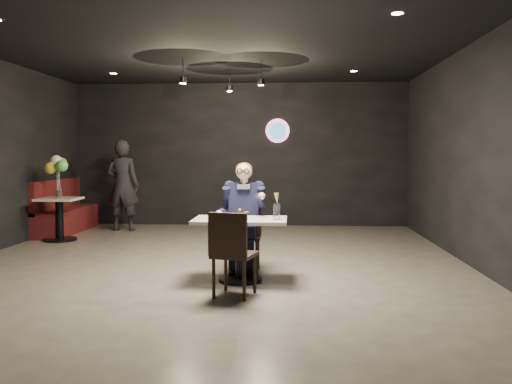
# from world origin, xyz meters

# --- Properties ---
(floor) EXTENTS (9.00, 9.00, 0.00)m
(floor) POSITION_xyz_m (0.00, 0.00, 0.00)
(floor) COLOR gray
(floor) RESTS_ON ground
(wall_sign) EXTENTS (0.50, 0.06, 0.50)m
(wall_sign) POSITION_xyz_m (0.80, 4.47, 2.00)
(wall_sign) COLOR pink
(wall_sign) RESTS_ON floor
(pendant_lights) EXTENTS (1.40, 1.20, 0.36)m
(pendant_lights) POSITION_xyz_m (0.00, 2.00, 2.88)
(pendant_lights) COLOR black
(pendant_lights) RESTS_ON floor
(main_table) EXTENTS (1.10, 0.70, 0.75)m
(main_table) POSITION_xyz_m (0.49, -0.60, 0.38)
(main_table) COLOR silver
(main_table) RESTS_ON floor
(chair_far) EXTENTS (0.42, 0.46, 0.92)m
(chair_far) POSITION_xyz_m (0.49, -0.05, 0.46)
(chair_far) COLOR black
(chair_far) RESTS_ON floor
(chair_near) EXTENTS (0.52, 0.55, 0.92)m
(chair_near) POSITION_xyz_m (0.49, -1.26, 0.46)
(chair_near) COLOR black
(chair_near) RESTS_ON floor
(seated_man) EXTENTS (0.60, 0.80, 1.44)m
(seated_man) POSITION_xyz_m (0.49, -0.05, 0.72)
(seated_man) COLOR black
(seated_man) RESTS_ON floor
(dessert_plate) EXTENTS (0.24, 0.24, 0.01)m
(dessert_plate) POSITION_xyz_m (0.51, -0.67, 0.76)
(dessert_plate) COLOR white
(dessert_plate) RESTS_ON main_table
(cake_slice) EXTENTS (0.15, 0.13, 0.09)m
(cake_slice) POSITION_xyz_m (0.50, -0.67, 0.80)
(cake_slice) COLOR black
(cake_slice) RESTS_ON dessert_plate
(mint_leaf) EXTENTS (0.06, 0.04, 0.01)m
(mint_leaf) POSITION_xyz_m (0.57, -0.71, 0.84)
(mint_leaf) COLOR green
(mint_leaf) RESTS_ON cake_slice
(sundae_glass) EXTENTS (0.08, 0.08, 0.18)m
(sundae_glass) POSITION_xyz_m (0.92, -0.66, 0.84)
(sundae_glass) COLOR silver
(sundae_glass) RESTS_ON main_table
(wafer_cone) EXTENTS (0.08, 0.08, 0.13)m
(wafer_cone) POSITION_xyz_m (0.92, -0.62, 0.99)
(wafer_cone) COLOR tan
(wafer_cone) RESTS_ON sundae_glass
(booth_bench) EXTENTS (0.51, 2.05, 1.02)m
(booth_bench) POSITION_xyz_m (-3.25, 3.23, 0.51)
(booth_bench) COLOR #44100E
(booth_bench) RESTS_ON floor
(side_table) EXTENTS (0.66, 0.66, 0.82)m
(side_table) POSITION_xyz_m (-2.95, 2.23, 0.41)
(side_table) COLOR silver
(side_table) RESTS_ON floor
(balloon_vase) EXTENTS (0.10, 0.10, 0.15)m
(balloon_vase) POSITION_xyz_m (-2.95, 2.23, 0.83)
(balloon_vase) COLOR silver
(balloon_vase) RESTS_ON side_table
(balloon_bunch) EXTENTS (0.37, 0.37, 0.61)m
(balloon_bunch) POSITION_xyz_m (-2.95, 2.23, 1.21)
(balloon_bunch) COLOR gold
(balloon_bunch) RESTS_ON balloon_vase
(passerby) EXTENTS (0.68, 0.48, 1.79)m
(passerby) POSITION_xyz_m (-2.22, 3.52, 0.90)
(passerby) COLOR black
(passerby) RESTS_ON floor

